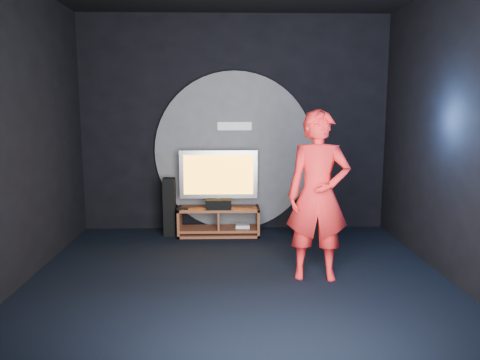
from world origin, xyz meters
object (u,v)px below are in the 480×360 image
at_px(player, 318,196).
at_px(subwoofer, 302,224).
at_px(media_console, 219,223).
at_px(tower_speaker_left, 169,207).
at_px(tv, 218,176).
at_px(tower_speaker_right, 315,208).

bearing_deg(player, subwoofer, 92.42).
distance_m(media_console, tower_speaker_left, 0.83).
bearing_deg(tv, player, -58.59).
bearing_deg(tv, subwoofer, -3.58).
bearing_deg(tower_speaker_left, tower_speaker_right, -4.37).
xyz_separation_m(tower_speaker_right, player, (-0.31, -1.75, 0.54)).
xyz_separation_m(tower_speaker_left, player, (1.98, -1.92, 0.54)).
relative_size(tower_speaker_left, subwoofer, 2.74).
bearing_deg(subwoofer, tower_speaker_right, -38.24).
bearing_deg(tv, tower_speaker_right, -8.35).
bearing_deg(player, media_console, 128.51).
bearing_deg(tower_speaker_right, tv, 171.65).
height_order(media_console, tv, tv).
xyz_separation_m(tower_speaker_left, subwoofer, (2.11, -0.04, -0.29)).
bearing_deg(media_console, player, -57.86).
distance_m(tower_speaker_left, tower_speaker_right, 2.29).
bearing_deg(tower_speaker_right, player, -99.91).
height_order(media_console, player, player).
bearing_deg(tower_speaker_right, tower_speaker_left, 175.63).
bearing_deg(media_console, subwoofer, -0.70).
xyz_separation_m(media_console, player, (1.19, -1.90, 0.81)).
bearing_deg(subwoofer, tv, 176.42).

